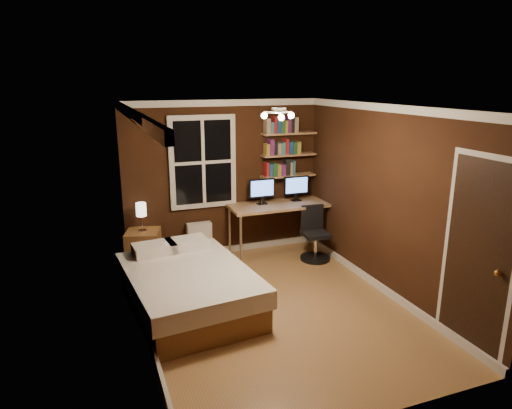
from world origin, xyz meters
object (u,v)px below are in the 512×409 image
object	(u,v)px
radiator	(199,240)
monitor_left	(262,192)
desk	(283,207)
office_chair	(315,240)
bedside_lamp	(142,217)
bed	(188,288)
nightstand	(144,250)
monitor_right	(296,188)
desk_lamp	(333,189)

from	to	relation	value
radiator	monitor_left	world-z (taller)	monitor_left
desk	monitor_left	distance (m)	0.44
monitor_left	office_chair	bearing A→B (deg)	-37.76
bedside_lamp	monitor_left	size ratio (longest dim) A/B	1.01
bedside_lamp	bed	bearing A→B (deg)	-76.55
radiator	nightstand	bearing A→B (deg)	-171.04
nightstand	office_chair	bearing A→B (deg)	4.30
bedside_lamp	office_chair	bearing A→B (deg)	-12.00
desk	nightstand	bearing A→B (deg)	177.37
bed	nightstand	bearing A→B (deg)	97.43
bed	nightstand	world-z (taller)	bed
nightstand	monitor_right	distance (m)	2.63
nightstand	desk_lamp	world-z (taller)	desk_lamp
radiator	monitor_left	distance (m)	1.28
desk	monitor_left	size ratio (longest dim) A/B	4.11
nightstand	desk_lamp	size ratio (longest dim) A/B	1.37
nightstand	office_chair	distance (m)	2.67
radiator	monitor_left	bearing A→B (deg)	-8.72
bed	bedside_lamp	world-z (taller)	bedside_lamp
radiator	bed	bearing A→B (deg)	-108.23
nightstand	monitor_left	xyz separation A→B (m)	(1.92, -0.01, 0.75)
radiator	monitor_right	xyz separation A→B (m)	(1.63, -0.16, 0.76)
bed	monitor_right	bearing A→B (deg)	28.34
monitor_right	desk_lamp	bearing A→B (deg)	-26.39
nightstand	radiator	world-z (taller)	nightstand
office_chair	radiator	bearing A→B (deg)	162.18
nightstand	monitor_left	distance (m)	2.06
bedside_lamp	office_chair	distance (m)	2.72
radiator	office_chair	distance (m)	1.85
radiator	monitor_right	distance (m)	1.80
monitor_right	bedside_lamp	bearing A→B (deg)	179.67
bed	office_chair	bearing A→B (deg)	16.62
nightstand	desk	world-z (taller)	desk
bedside_lamp	desk_lamp	xyz separation A→B (m)	(3.06, -0.28, 0.24)
desk	monitor_left	bearing A→B (deg)	165.20
monitor_left	desk_lamp	world-z (taller)	desk_lamp
bed	desk_lamp	distance (m)	3.06
radiator	office_chair	bearing A→B (deg)	-22.10
nightstand	monitor_left	world-z (taller)	monitor_left
monitor_left	office_chair	xyz separation A→B (m)	(0.70, -0.54, -0.74)
nightstand	bed	bearing A→B (deg)	-60.24
desk	monitor_left	xyz separation A→B (m)	(-0.34, 0.09, 0.27)
office_chair	bedside_lamp	bearing A→B (deg)	172.28
monitor_left	monitor_right	distance (m)	0.61
radiator	monitor_right	world-z (taller)	monitor_right
bedside_lamp	radiator	xyz separation A→B (m)	(0.90, 0.14, -0.53)
bed	monitor_left	size ratio (longest dim) A/B	4.84
bed	bedside_lamp	distance (m)	1.63
bed	office_chair	size ratio (longest dim) A/B	2.42
monitor_right	office_chair	world-z (taller)	monitor_right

